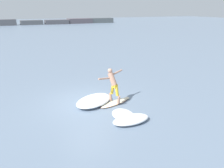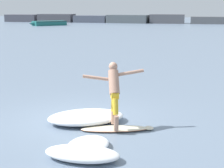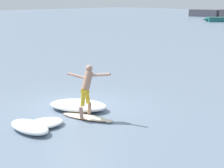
{
  "view_description": "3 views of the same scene",
  "coord_description": "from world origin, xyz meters",
  "views": [
    {
      "loc": [
        -3.11,
        -10.21,
        4.72
      ],
      "look_at": [
        1.7,
        0.41,
        0.66
      ],
      "focal_mm": 35.0,
      "sensor_mm": 36.0,
      "label": 1
    },
    {
      "loc": [
        3.75,
        -10.18,
        3.35
      ],
      "look_at": [
        0.96,
        0.31,
        1.06
      ],
      "focal_mm": 60.0,
      "sensor_mm": 36.0,
      "label": 2
    },
    {
      "loc": [
        11.07,
        -8.57,
        4.15
      ],
      "look_at": [
        0.82,
        0.98,
        0.87
      ],
      "focal_mm": 60.0,
      "sensor_mm": 36.0,
      "label": 3
    }
  ],
  "objects": [
    {
      "name": "rock_jetty_breakwater",
      "position": [
        -5.01,
        62.0,
        0.75
      ],
      "size": [
        67.56,
        4.78,
        1.69
      ],
      "color": "#4B4B55",
      "rests_on": "ground"
    },
    {
      "name": "surfer",
      "position": [
        1.27,
        -0.63,
        1.14
      ],
      "size": [
        1.59,
        0.99,
        1.75
      ],
      "color": "tan",
      "rests_on": "surfboard"
    },
    {
      "name": "ground_plane",
      "position": [
        0.0,
        0.0,
        0.0
      ],
      "size": [
        200.0,
        200.0,
        0.0
      ],
      "primitive_type": "plane",
      "color": "slate"
    },
    {
      "name": "surfboard",
      "position": [
        1.35,
        -0.75,
        0.05
      ],
      "size": [
        2.03,
        1.1,
        0.23
      ],
      "color": "beige",
      "rests_on": "ground"
    },
    {
      "name": "wave_foam_at_nose",
      "position": [
        0.34,
        -0.31,
        0.17
      ],
      "size": [
        2.6,
        2.29,
        0.34
      ],
      "color": "white",
      "rests_on": "ground"
    },
    {
      "name": "wave_foam_at_tail",
      "position": [
        1.06,
        -2.25,
        0.11
      ],
      "size": [
        1.0,
        1.32,
        0.22
      ],
      "color": "white",
      "rests_on": "ground"
    },
    {
      "name": "wave_foam_beside",
      "position": [
        1.12,
        -2.86,
        0.14
      ],
      "size": [
        1.73,
        0.89,
        0.29
      ],
      "color": "white",
      "rests_on": "ground"
    }
  ]
}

